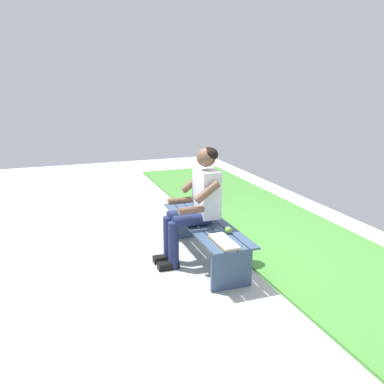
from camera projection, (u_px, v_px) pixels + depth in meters
name	position (u px, v px, depth m)	size (l,w,h in m)	color
ground_plane	(100.00, 242.00, 5.09)	(10.00, 7.00, 0.04)	#B2B2AD
grass_strip	(300.00, 244.00, 4.94)	(9.00, 1.68, 0.03)	#478C38
bench_near	(205.00, 232.00, 4.46)	(1.62, 0.47, 0.43)	#384C6B
person_seated	(196.00, 201.00, 4.35)	(0.50, 0.69, 1.24)	silver
apple	(228.00, 230.00, 4.11)	(0.07, 0.07, 0.07)	#72B738
book_open	(224.00, 242.00, 3.88)	(0.41, 0.16, 0.02)	white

